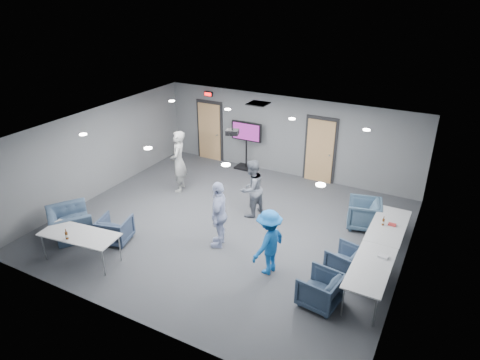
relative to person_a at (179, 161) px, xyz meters
The scene contains 29 objects.
floor 2.90m from the person_a, 26.36° to the right, with size 9.00×9.00×0.00m, color #36393E.
ceiling 3.23m from the person_a, 26.36° to the right, with size 9.00×9.00×0.00m, color silver.
wall_back 3.73m from the person_a, 48.74° to the left, with size 9.00×0.02×2.70m, color slate.
wall_front 5.77m from the person_a, 64.86° to the right, with size 9.00×0.02×2.70m, color slate.
wall_left 2.41m from the person_a, 149.46° to the right, with size 0.02×8.00×2.70m, color slate.
wall_right 7.06m from the person_a, ahead, with size 0.02×8.00×2.70m, color slate.
door_left 2.80m from the person_a, 101.42° to the left, with size 1.06×0.17×2.24m.
door_right 4.56m from the person_a, 36.94° to the left, with size 1.06×0.17×2.24m.
exit_sign 3.14m from the person_a, 101.50° to the left, with size 0.32×0.08×0.16m.
hvac_diffuser 3.04m from the person_a, 39.22° to the left, with size 0.60×0.60×0.03m, color black.
downlights 3.22m from the person_a, 26.36° to the right, with size 6.18×3.78×0.02m.
person_a is the anchor object (origin of this frame).
person_b 2.76m from the person_a, ahead, with size 0.81×0.63×1.67m, color slate.
person_c 3.42m from the person_a, 37.82° to the right, with size 1.02×0.43×1.75m, color #ADB9DF.
person_d 4.94m from the person_a, 30.79° to the right, with size 1.02×0.58×1.57m, color #1A5DAE.
chair_right_a 5.73m from the person_a, ahead, with size 0.84×0.87×0.79m, color #3E566C.
chair_right_b 6.10m from the person_a, 17.01° to the right, with size 0.71×0.73×0.66m, color #36465D.
chair_right_c 6.42m from the person_a, 28.31° to the right, with size 0.77×0.79×0.72m, color #314055.
chair_front_a 3.29m from the person_a, 84.93° to the right, with size 0.74×0.76×0.69m, color #34425B.
chair_front_b 3.74m from the person_a, 104.77° to the right, with size 1.15×1.01×0.75m, color #384A61.
table_right_a 6.46m from the person_a, ahead, with size 0.80×1.91×0.73m.
table_right_b 6.85m from the person_a, 19.61° to the right, with size 0.78×1.87×0.73m.
table_front_left 4.23m from the person_a, 87.70° to the right, with size 1.95×1.00×0.73m.
bottle_front 4.50m from the person_a, 88.76° to the right, with size 0.07×0.07×0.26m.
bottle_right 6.34m from the person_a, ahead, with size 0.06×0.06×0.24m.
snack_box 6.54m from the person_a, ahead, with size 0.18×0.12×0.04m, color red.
wrapper 6.85m from the person_a, 15.52° to the right, with size 0.21×0.14×0.05m, color silver.
tv_stand 2.75m from the person_a, 67.29° to the left, with size 1.11×0.53×1.70m.
projector 2.61m from the person_a, 10.92° to the right, with size 0.40×0.37×0.36m.
Camera 1 is at (5.02, -8.71, 6.07)m, focal length 32.00 mm.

